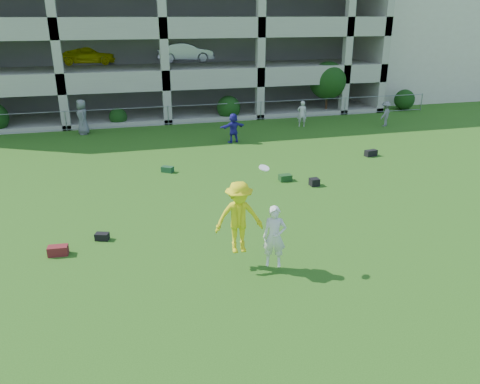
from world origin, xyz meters
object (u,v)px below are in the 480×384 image
object	(u,v)px
bystander_f	(385,114)
parking_garage	(150,20)
bystander_c	(82,117)
bystander_d	(233,128)
bystander_e	(302,114)
stucco_building	(415,32)
frisbee_contest	(245,221)
crate_d	(314,182)

from	to	relation	value
bystander_f	parking_garage	bearing A→B (deg)	-78.80
bystander_c	bystander_f	world-z (taller)	bystander_c
bystander_d	parking_garage	world-z (taller)	parking_garage
bystander_e	parking_garage	xyz separation A→B (m)	(-7.83, 11.24, 5.23)
bystander_d	parking_garage	distance (m)	15.04
stucco_building	bystander_c	size ratio (longest dim) A/B	8.09
stucco_building	bystander_f	bearing A→B (deg)	-128.61
bystander_f	frisbee_contest	size ratio (longest dim) A/B	0.56
crate_d	parking_garage	size ratio (longest dim) A/B	0.01
bystander_d	bystander_f	bearing A→B (deg)	174.39
bystander_e	bystander_d	bearing A→B (deg)	41.59
frisbee_contest	parking_garage	bearing A→B (deg)	89.75
stucco_building	bystander_c	bearing A→B (deg)	-160.18
stucco_building	parking_garage	distance (m)	23.03
frisbee_contest	bystander_c	bearing A→B (deg)	105.94
bystander_c	crate_d	size ratio (longest dim) A/B	5.65
frisbee_contest	crate_d	bearing A→B (deg)	51.29
stucco_building	bystander_f	size ratio (longest dim) A/B	10.61
bystander_f	frisbee_contest	bearing A→B (deg)	13.35
stucco_building	bystander_e	size ratio (longest dim) A/B	10.15
bystander_f	crate_d	distance (m)	12.21
bystander_f	crate_d	xyz separation A→B (m)	(-8.48, -8.77, -0.60)
frisbee_contest	parking_garage	size ratio (longest dim) A/B	0.09
bystander_f	crate_d	bearing A→B (deg)	11.39
crate_d	bystander_e	bearing A→B (deg)	70.70
bystander_c	bystander_f	bearing A→B (deg)	69.17
crate_d	frisbee_contest	xyz separation A→B (m)	(-4.45, -5.55, 1.25)
bystander_e	parking_garage	world-z (taller)	parking_garage
bystander_c	bystander_e	xyz separation A→B (m)	(12.80, -1.46, -0.20)
bystander_c	frisbee_contest	size ratio (longest dim) A/B	0.73
bystander_f	bystander_d	bearing A→B (deg)	-26.91
stucco_building	bystander_e	world-z (taller)	stucco_building
bystander_f	bystander_e	bearing A→B (deg)	-48.37
bystander_e	crate_d	world-z (taller)	bystander_e
stucco_building	bystander_e	distance (m)	19.53
bystander_c	crate_d	bearing A→B (deg)	26.84
bystander_e	parking_garage	distance (m)	14.67
crate_d	frisbee_contest	size ratio (longest dim) A/B	0.13
bystander_e	frisbee_contest	bearing A→B (deg)	77.22
bystander_c	stucco_building	bearing A→B (deg)	97.57
stucco_building	crate_d	world-z (taller)	stucco_building
stucco_building	crate_d	bearing A→B (deg)	-130.93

